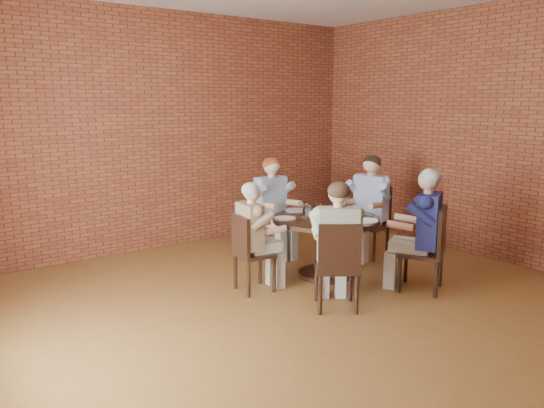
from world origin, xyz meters
TOP-DOWN VIEW (x-y plane):
  - floor at (0.00, 0.00)m, footprint 7.00×7.00m
  - wall_back at (0.00, 3.50)m, footprint 7.00×0.00m
  - wall_right at (3.25, 0.00)m, footprint 0.00×7.00m
  - dining_table at (0.89, 1.03)m, footprint 1.30×1.30m
  - chair_a at (2.05, 1.36)m, footprint 0.57×0.57m
  - diner_a at (1.96, 1.33)m, footprint 0.83×0.74m
  - chair_b at (0.91, 2.22)m, footprint 0.45×0.45m
  - diner_b at (0.91, 2.13)m, footprint 0.56×0.69m
  - chair_c at (-0.16, 1.15)m, footprint 0.43×0.43m
  - diner_c at (-0.09, 1.14)m, footprint 0.64×0.54m
  - chair_d at (0.25, 0.14)m, footprint 0.60×0.60m
  - diner_d at (0.30, 0.21)m, footprint 0.81×0.84m
  - chair_e at (1.50, -0.05)m, footprint 0.62×0.62m
  - diner_e at (1.46, 0.03)m, footprint 0.83×0.88m
  - plate_a at (1.19, 1.32)m, footprint 0.26×0.26m
  - plate_b at (0.83, 1.53)m, footprint 0.26×0.26m
  - plate_c at (0.43, 1.24)m, footprint 0.26×0.26m
  - plate_d at (1.13, 0.58)m, footprint 0.26×0.26m
  - glass_a at (1.18, 1.17)m, footprint 0.07×0.07m
  - glass_b at (0.96, 1.24)m, footprint 0.07×0.07m
  - glass_c at (0.82, 1.34)m, footprint 0.07×0.07m
  - glass_d at (0.74, 1.19)m, footprint 0.07×0.07m
  - glass_e at (0.69, 0.87)m, footprint 0.07×0.07m
  - glass_f at (0.81, 0.69)m, footprint 0.07×0.07m
  - glass_g at (0.96, 0.92)m, footprint 0.07×0.07m
  - smartphone at (1.37, 0.77)m, footprint 0.10×0.14m

SIDE VIEW (x-z plane):
  - floor at x=0.00m, z-range 0.00..0.00m
  - chair_c at x=-0.16m, z-range 0.04..0.93m
  - chair_d at x=0.25m, z-range 0.04..0.98m
  - chair_b at x=0.91m, z-range 0.04..1.00m
  - chair_e at x=1.50m, z-range 0.04..1.01m
  - chair_a at x=2.05m, z-range 0.04..1.02m
  - dining_table at x=0.89m, z-range 0.15..0.90m
  - diner_c at x=-0.09m, z-range 0.00..1.25m
  - diner_d at x=0.30m, z-range 0.00..1.34m
  - diner_b at x=0.91m, z-range 0.00..1.37m
  - diner_e at x=1.46m, z-range 0.00..1.40m
  - diner_a at x=1.96m, z-range 0.00..1.41m
  - smartphone at x=1.37m, z-range 0.75..0.76m
  - plate_a at x=1.19m, z-range 0.75..0.76m
  - plate_b at x=0.83m, z-range 0.75..0.76m
  - plate_c at x=0.43m, z-range 0.75..0.76m
  - plate_d at x=1.13m, z-range 0.75..0.76m
  - glass_a at x=1.18m, z-range 0.75..0.89m
  - glass_b at x=0.96m, z-range 0.75..0.89m
  - glass_c at x=0.82m, z-range 0.75..0.89m
  - glass_d at x=0.74m, z-range 0.75..0.89m
  - glass_e at x=0.69m, z-range 0.75..0.89m
  - glass_f at x=0.81m, z-range 0.75..0.89m
  - glass_g at x=0.96m, z-range 0.75..0.89m
  - wall_back at x=0.00m, z-range -1.80..5.20m
  - wall_right at x=3.25m, z-range -1.80..5.20m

